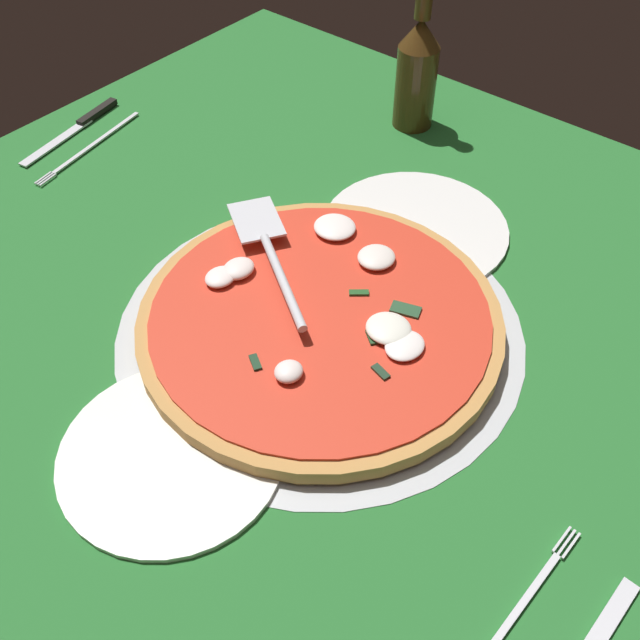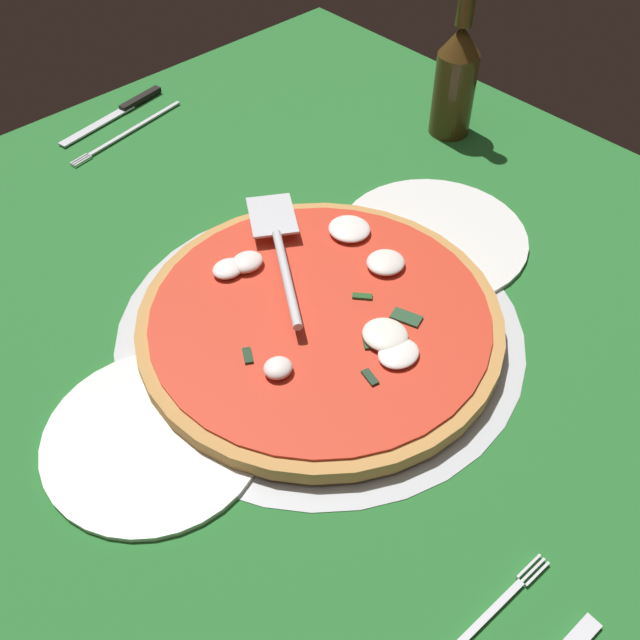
{
  "view_description": "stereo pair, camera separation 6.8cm",
  "coord_description": "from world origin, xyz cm",
  "px_view_note": "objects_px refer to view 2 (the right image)",
  "views": [
    {
      "loc": [
        43.04,
        40.09,
        58.54
      ],
      "look_at": [
        1.63,
        5.71,
        1.98
      ],
      "focal_mm": 41.36,
      "sensor_mm": 36.0,
      "label": 1
    },
    {
      "loc": [
        38.36,
        45.06,
        58.54
      ],
      "look_at": [
        1.63,
        5.71,
        1.98
      ],
      "focal_mm": 41.36,
      "sensor_mm": 36.0,
      "label": 2
    }
  ],
  "objects_px": {
    "dinner_plate_left": "(433,238)",
    "place_setting_near": "(125,123)",
    "beer_bottle": "(456,77)",
    "pizza": "(321,319)",
    "pizza_server": "(280,248)",
    "dinner_plate_right": "(155,438)"
  },
  "relations": [
    {
      "from": "place_setting_near",
      "to": "beer_bottle",
      "type": "height_order",
      "value": "beer_bottle"
    },
    {
      "from": "pizza",
      "to": "place_setting_near",
      "type": "bearing_deg",
      "value": -98.15
    },
    {
      "from": "pizza",
      "to": "beer_bottle",
      "type": "xyz_separation_m",
      "value": [
        -0.4,
        -0.16,
        0.07
      ]
    },
    {
      "from": "dinner_plate_left",
      "to": "dinner_plate_right",
      "type": "height_order",
      "value": "same"
    },
    {
      "from": "dinner_plate_left",
      "to": "dinner_plate_right",
      "type": "xyz_separation_m",
      "value": [
        0.41,
        0.01,
        0.0
      ]
    },
    {
      "from": "beer_bottle",
      "to": "dinner_plate_left",
      "type": "bearing_deg",
      "value": 35.77
    },
    {
      "from": "dinner_plate_right",
      "to": "beer_bottle",
      "type": "bearing_deg",
      "value": -165.7
    },
    {
      "from": "beer_bottle",
      "to": "pizza",
      "type": "bearing_deg",
      "value": 21.7
    },
    {
      "from": "pizza_server",
      "to": "place_setting_near",
      "type": "xyz_separation_m",
      "value": [
        -0.05,
        -0.41,
        -0.04
      ]
    },
    {
      "from": "dinner_plate_left",
      "to": "beer_bottle",
      "type": "xyz_separation_m",
      "value": [
        -0.2,
        -0.14,
        0.08
      ]
    },
    {
      "from": "pizza",
      "to": "place_setting_near",
      "type": "xyz_separation_m",
      "value": [
        -0.07,
        -0.5,
        -0.02
      ]
    },
    {
      "from": "pizza",
      "to": "pizza_server",
      "type": "distance_m",
      "value": 0.1
    },
    {
      "from": "pizza_server",
      "to": "beer_bottle",
      "type": "height_order",
      "value": "beer_bottle"
    },
    {
      "from": "dinner_plate_left",
      "to": "place_setting_near",
      "type": "distance_m",
      "value": 0.5
    },
    {
      "from": "dinner_plate_left",
      "to": "pizza",
      "type": "bearing_deg",
      "value": 4.81
    },
    {
      "from": "dinner_plate_left",
      "to": "dinner_plate_right",
      "type": "distance_m",
      "value": 0.42
    },
    {
      "from": "pizza_server",
      "to": "dinner_plate_right",
      "type": "bearing_deg",
      "value": 143.01
    },
    {
      "from": "dinner_plate_left",
      "to": "pizza_server",
      "type": "height_order",
      "value": "pizza_server"
    },
    {
      "from": "pizza",
      "to": "pizza_server",
      "type": "xyz_separation_m",
      "value": [
        -0.02,
        -0.09,
        0.03
      ]
    },
    {
      "from": "dinner_plate_left",
      "to": "place_setting_near",
      "type": "relative_size",
      "value": 1.06
    },
    {
      "from": "pizza",
      "to": "pizza_server",
      "type": "relative_size",
      "value": 1.88
    },
    {
      "from": "pizza",
      "to": "pizza_server",
      "type": "bearing_deg",
      "value": -104.2
    }
  ]
}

